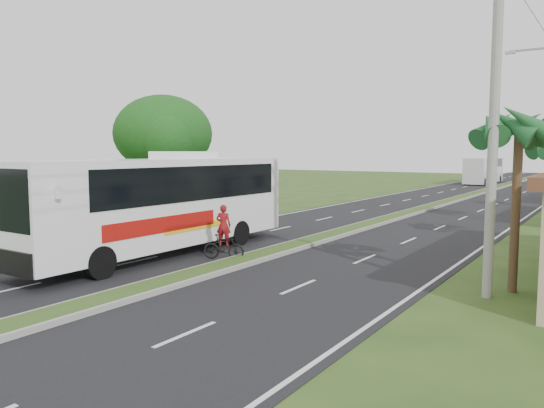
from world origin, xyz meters
The scene contains 11 objects.
ground centered at (0.00, 0.00, 0.00)m, with size 180.00×180.00×0.00m, color #284519.
road_asphalt centered at (0.00, 20.00, 0.01)m, with size 14.00×160.00×0.02m, color black.
median_strip centered at (0.00, 20.00, 0.10)m, with size 1.20×160.00×0.18m.
lane_edge_left centered at (-6.70, 20.00, 0.00)m, with size 0.12×160.00×0.01m, color silver.
lane_edge_right centered at (6.70, 20.00, 0.00)m, with size 0.12×160.00×0.01m, color silver.
palm_verge_a centered at (9.00, 3.00, 4.74)m, with size 2.40×2.40×5.45m.
shade_tree centered at (-12.11, 10.02, 5.03)m, with size 6.30×6.00×7.54m.
utility_pole_a centered at (8.50, 2.00, 5.67)m, with size 1.60×0.28×11.00m.
coach_bus_main centered at (-3.54, 1.46, 2.26)m, with size 2.76×12.74×4.11m.
coach_bus_far centered at (-3.21, 58.50, 1.87)m, with size 2.66×11.35×3.29m.
motorcyclist centered at (-0.98, 2.00, 0.76)m, with size 1.65×1.01×2.11m.
Camera 1 is at (11.46, -13.59, 4.11)m, focal length 35.00 mm.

